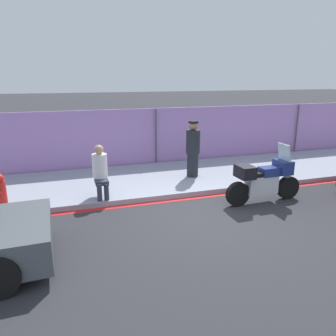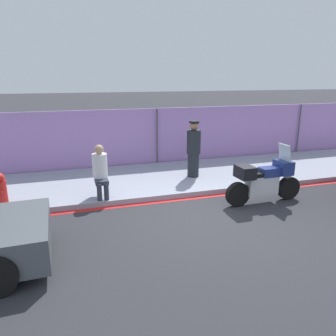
{
  "view_description": "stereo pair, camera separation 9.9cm",
  "coord_description": "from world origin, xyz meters",
  "px_view_note": "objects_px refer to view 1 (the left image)",
  "views": [
    {
      "loc": [
        -3.02,
        -6.21,
        3.08
      ],
      "look_at": [
        -0.56,
        1.45,
        0.81
      ],
      "focal_mm": 35.0,
      "sensor_mm": 36.0,
      "label": 1
    },
    {
      "loc": [
        -2.92,
        -6.24,
        3.08
      ],
      "look_at": [
        -0.56,
        1.45,
        0.81
      ],
      "focal_mm": 35.0,
      "sensor_mm": 36.0,
      "label": 2
    }
  ],
  "objects_px": {
    "officer_standing": "(193,149)",
    "person_seated_on_curb": "(100,168)",
    "motorcycle": "(264,180)",
    "fire_hydrant": "(0,189)"
  },
  "relations": [
    {
      "from": "officer_standing",
      "to": "person_seated_on_curb",
      "type": "distance_m",
      "value": 2.97
    },
    {
      "from": "fire_hydrant",
      "to": "motorcycle",
      "type": "bearing_deg",
      "value": -13.98
    },
    {
      "from": "fire_hydrant",
      "to": "person_seated_on_curb",
      "type": "bearing_deg",
      "value": -4.65
    },
    {
      "from": "motorcycle",
      "to": "fire_hydrant",
      "type": "relative_size",
      "value": 2.83
    },
    {
      "from": "person_seated_on_curb",
      "to": "fire_hydrant",
      "type": "bearing_deg",
      "value": 175.35
    },
    {
      "from": "officer_standing",
      "to": "person_seated_on_curb",
      "type": "bearing_deg",
      "value": -163.01
    },
    {
      "from": "motorcycle",
      "to": "officer_standing",
      "type": "height_order",
      "value": "officer_standing"
    },
    {
      "from": "motorcycle",
      "to": "fire_hydrant",
      "type": "bearing_deg",
      "value": 164.27
    },
    {
      "from": "motorcycle",
      "to": "officer_standing",
      "type": "relative_size",
      "value": 1.24
    },
    {
      "from": "officer_standing",
      "to": "person_seated_on_curb",
      "type": "height_order",
      "value": "officer_standing"
    }
  ]
}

